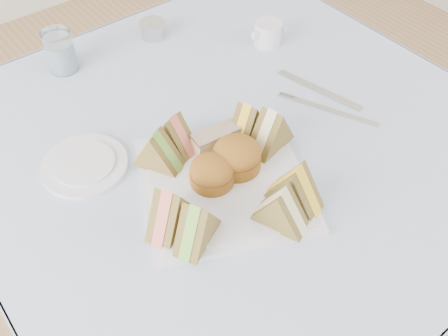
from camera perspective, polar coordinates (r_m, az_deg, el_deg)
floor at (r=1.61m, az=0.78°, el=-15.55°), size 4.00×4.00×0.00m
table at (r=1.29m, az=0.95°, el=-8.17°), size 0.90×0.90×0.74m
tablecloth at (r=1.00m, az=1.21°, el=3.83°), size 1.02×1.02×0.01m
serving_plate at (r=0.90m, az=0.00°, el=-1.88°), size 0.39×0.39×0.01m
sandwich_fl_a at (r=0.81m, az=-6.24°, el=-4.60°), size 0.11×0.08×0.09m
sandwich_fl_b at (r=0.79m, az=-3.16°, el=-6.26°), size 0.11×0.08×0.08m
sandwich_fr_a at (r=0.84m, az=8.18°, el=-1.92°), size 0.07×0.11×0.09m
sandwich_fr_b at (r=0.81m, az=6.56°, el=-4.41°), size 0.08×0.10×0.08m
sandwich_bl_a at (r=0.90m, az=-7.64°, el=2.18°), size 0.08×0.10×0.08m
sandwich_bl_b at (r=0.93m, az=-5.73°, el=4.08°), size 0.06×0.10×0.08m
sandwich_br_a at (r=0.93m, az=5.41°, el=4.51°), size 0.11×0.07×0.09m
sandwich_br_b at (r=0.95m, az=2.62°, el=5.44°), size 0.10×0.07×0.08m
scone_left at (r=0.88m, az=-1.40°, el=-0.47°), size 0.11×0.11×0.05m
scone_right at (r=0.90m, az=1.47°, el=1.43°), size 0.10×0.10×0.06m
pastry_slice at (r=0.94m, az=-0.94°, el=3.25°), size 0.09×0.05×0.04m
side_plate at (r=0.97m, az=-15.65°, el=0.33°), size 0.17×0.17×0.01m
water_glass at (r=1.19m, az=-18.24°, el=12.57°), size 0.08×0.08×0.09m
tea_strainer at (r=1.27m, az=-8.16°, el=15.31°), size 0.08×0.08×0.04m
knife at (r=1.12m, az=10.81°, el=8.76°), size 0.06×0.20×0.00m
fork at (r=1.07m, az=12.63°, el=6.28°), size 0.09×0.17×0.00m
creamer_jug at (r=1.23m, az=5.02°, el=15.07°), size 0.06×0.06×0.06m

